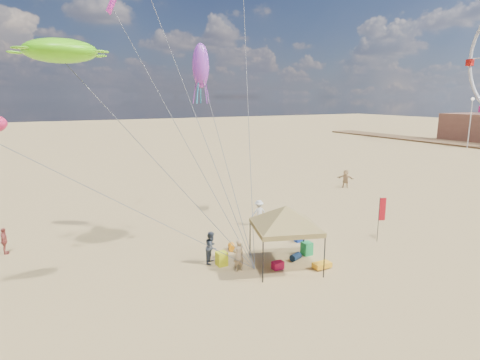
{
  "coord_description": "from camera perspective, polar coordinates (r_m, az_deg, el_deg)",
  "views": [
    {
      "loc": [
        -9.76,
        -15.54,
        8.33
      ],
      "look_at": [
        0.0,
        3.0,
        4.0
      ],
      "focal_mm": 30.19,
      "sensor_mm": 36.0,
      "label": 1
    }
  ],
  "objects": [
    {
      "name": "bag_navy",
      "position": [
        21.5,
        7.85,
        -10.71
      ],
      "size": [
        0.69,
        0.54,
        0.36
      ],
      "primitive_type": "cylinder",
      "rotation": [
        0.0,
        1.57,
        0.35
      ],
      "color": "#0E233F",
      "rests_on": "ground"
    },
    {
      "name": "stunt_kite_pink",
      "position": [
        27.1,
        -17.61,
        22.74
      ],
      "size": [
        0.98,
        1.36,
        1.15
      ],
      "primitive_type": "cube",
      "rotation": [
        0.44,
        0.0,
        1.2
      ],
      "color": "#DA24AE",
      "rests_on": "ground"
    },
    {
      "name": "bag_orange",
      "position": [
        22.62,
        -1.19,
        -9.45
      ],
      "size": [
        0.54,
        0.69,
        0.36
      ],
      "primitive_type": "cylinder",
      "rotation": [
        0.0,
        1.57,
        1.22
      ],
      "color": "orange",
      "rests_on": "ground"
    },
    {
      "name": "chair_green",
      "position": [
        22.23,
        9.42,
        -9.52
      ],
      "size": [
        0.5,
        0.5,
        0.7
      ],
      "primitive_type": "cube",
      "color": "green",
      "rests_on": "ground"
    },
    {
      "name": "cooler_blue",
      "position": [
        24.14,
        8.37,
        -8.16
      ],
      "size": [
        0.54,
        0.38,
        0.38
      ],
      "primitive_type": "cube",
      "color": "#13349F",
      "rests_on": "ground"
    },
    {
      "name": "feather_flag",
      "position": [
        24.81,
        19.37,
        -4.25
      ],
      "size": [
        0.39,
        0.16,
        2.68
      ],
      "color": "black",
      "rests_on": "ground"
    },
    {
      "name": "crate_grey",
      "position": [
        20.95,
        11.33,
        -11.58
      ],
      "size": [
        0.34,
        0.3,
        0.28
      ],
      "primitive_type": "cube",
      "color": "slate",
      "rests_on": "ground"
    },
    {
      "name": "canopy_tent",
      "position": [
        19.69,
        6.52,
        -3.97
      ],
      "size": [
        5.66,
        5.66,
        3.66
      ],
      "color": "black",
      "rests_on": "ground"
    },
    {
      "name": "lamp_north",
      "position": [
        76.99,
        29.85,
        8.05
      ],
      "size": [
        0.5,
        0.5,
        8.25
      ],
      "color": "silver",
      "rests_on": "ground"
    },
    {
      "name": "person_near_a",
      "position": [
        19.85,
        -0.24,
        -10.59
      ],
      "size": [
        0.61,
        0.41,
        1.61
      ],
      "primitive_type": "imported",
      "rotation": [
        0.0,
        0.0,
        3.19
      ],
      "color": "tan",
      "rests_on": "ground"
    },
    {
      "name": "person_far_a",
      "position": [
        25.3,
        -30.35,
        -7.46
      ],
      "size": [
        0.36,
        0.86,
        1.47
      ],
      "primitive_type": "imported",
      "rotation": [
        0.0,
        0.0,
        1.56
      ],
      "color": "#B35045",
      "rests_on": "ground"
    },
    {
      "name": "ground",
      "position": [
        20.15,
        4.08,
        -12.77
      ],
      "size": [
        280.0,
        280.0,
        0.0
      ],
      "primitive_type": "plane",
      "color": "tan",
      "rests_on": "ground"
    },
    {
      "name": "beach_cart",
      "position": [
        20.72,
        11.51,
        -11.67
      ],
      "size": [
        0.9,
        0.5,
        0.24
      ],
      "primitive_type": "cube",
      "color": "#FFAF1C",
      "rests_on": "ground"
    },
    {
      "name": "person_far_c",
      "position": [
        38.9,
        14.7,
        0.2
      ],
      "size": [
        1.4,
        1.54,
        1.71
      ],
      "primitive_type": "imported",
      "rotation": [
        0.0,
        0.0,
        5.41
      ],
      "color": "tan",
      "rests_on": "ground"
    },
    {
      "name": "turtle_kite",
      "position": [
        20.43,
        -24.06,
        16.33
      ],
      "size": [
        3.66,
        3.16,
        1.07
      ],
      "primitive_type": "ellipsoid",
      "rotation": [
        0.0,
        0.0,
        -0.21
      ],
      "color": "#5FE30F",
      "rests_on": "ground"
    },
    {
      "name": "person_near_c",
      "position": [
        26.78,
        2.69,
        -4.6
      ],
      "size": [
        1.11,
        0.69,
        1.66
      ],
      "primitive_type": "imported",
      "rotation": [
        0.0,
        0.0,
        3.08
      ],
      "color": "silver",
      "rests_on": "ground"
    },
    {
      "name": "cooler_red",
      "position": [
        20.38,
        5.37,
        -11.92
      ],
      "size": [
        0.54,
        0.38,
        0.38
      ],
      "primitive_type": "cube",
      "color": "#D11040",
      "rests_on": "ground"
    },
    {
      "name": "squid_kite",
      "position": [
        25.22,
        -5.58,
        15.77
      ],
      "size": [
        1.14,
        1.14,
        2.63
      ],
      "primitive_type": "ellipsoid",
      "rotation": [
        0.0,
        0.0,
        0.14
      ],
      "color": "purple",
      "rests_on": "ground"
    },
    {
      "name": "person_near_b",
      "position": [
        20.83,
        -4.05,
        -9.46
      ],
      "size": [
        1.0,
        1.02,
        1.66
      ],
      "primitive_type": "imported",
      "rotation": [
        0.0,
        0.0,
        0.87
      ],
      "color": "#37404B",
      "rests_on": "ground"
    },
    {
      "name": "chair_yellow",
      "position": [
        20.67,
        -2.61,
        -11.05
      ],
      "size": [
        0.5,
        0.5,
        0.7
      ],
      "primitive_type": "cube",
      "color": "#C5CD16",
      "rests_on": "ground"
    }
  ]
}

